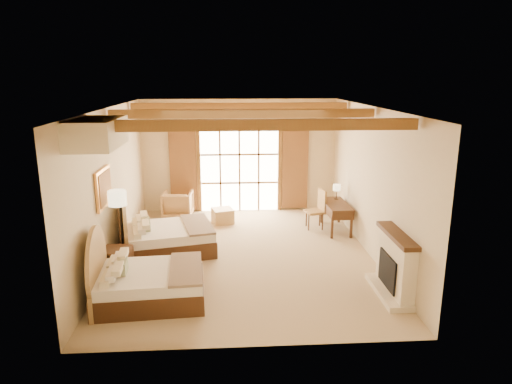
{
  "coord_description": "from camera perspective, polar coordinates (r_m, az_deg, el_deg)",
  "views": [
    {
      "loc": [
        -0.34,
        -9.36,
        3.84
      ],
      "look_at": [
        0.27,
        0.2,
        1.38
      ],
      "focal_mm": 32.0,
      "sensor_mm": 36.0,
      "label": 1
    }
  ],
  "objects": [
    {
      "name": "ceiling",
      "position": [
        9.39,
        -1.58,
        10.51
      ],
      "size": [
        7.0,
        7.0,
        0.0
      ],
      "primitive_type": "plane",
      "rotation": [
        3.14,
        0.0,
        0.0
      ],
      "color": "#AD7033",
      "rests_on": "ground"
    },
    {
      "name": "ceiling_beams",
      "position": [
        9.4,
        -1.58,
        9.78
      ],
      "size": [
        5.39,
        4.6,
        0.18
      ],
      "primitive_type": null,
      "color": "brown",
      "rests_on": "ceiling"
    },
    {
      "name": "bed_far",
      "position": [
        10.37,
        -11.65,
        -5.38
      ],
      "size": [
        2.22,
        1.84,
        1.26
      ],
      "rotation": [
        0.0,
        0.0,
        0.23
      ],
      "color": "#422314",
      "rests_on": "floor"
    },
    {
      "name": "ottoman",
      "position": [
        12.25,
        -4.19,
        -2.97
      ],
      "size": [
        0.64,
        0.64,
        0.38
      ],
      "primitive_type": "cube",
      "rotation": [
        0.0,
        0.0,
        0.26
      ],
      "color": "#A7844A",
      "rests_on": "floor"
    },
    {
      "name": "desk_chair",
      "position": [
        11.84,
        7.44,
        -3.05
      ],
      "size": [
        0.53,
        0.52,
        1.0
      ],
      "rotation": [
        0.0,
        0.0,
        0.21
      ],
      "color": "olive",
      "rests_on": "floor"
    },
    {
      "name": "bed_near",
      "position": [
        8.3,
        -14.06,
        -10.76
      ],
      "size": [
        1.94,
        1.52,
        1.22
      ],
      "rotation": [
        0.0,
        0.0,
        0.07
      ],
      "color": "#422314",
      "rests_on": "floor"
    },
    {
      "name": "fireplace",
      "position": [
        8.6,
        16.88,
        -9.02
      ],
      "size": [
        0.46,
        1.4,
        1.16
      ],
      "color": "beige",
      "rests_on": "ground"
    },
    {
      "name": "wall_back",
      "position": [
        13.06,
        -2.1,
        4.53
      ],
      "size": [
        5.5,
        0.0,
        5.5
      ],
      "primitive_type": "plane",
      "rotation": [
        1.57,
        0.0,
        0.0
      ],
      "color": "beige",
      "rests_on": "ground"
    },
    {
      "name": "nightstand",
      "position": [
        9.28,
        -17.0,
        -8.59
      ],
      "size": [
        0.58,
        0.58,
        0.62
      ],
      "primitive_type": "cube",
      "rotation": [
        0.0,
        0.0,
        -0.13
      ],
      "color": "#422314",
      "rests_on": "floor"
    },
    {
      "name": "canopy_valance",
      "position": [
        7.69,
        -19.29,
        6.98
      ],
      "size": [
        0.7,
        1.4,
        0.45
      ],
      "primitive_type": "cube",
      "color": "beige",
      "rests_on": "ceiling"
    },
    {
      "name": "wall_right",
      "position": [
        10.11,
        14.26,
        1.17
      ],
      "size": [
        0.0,
        7.0,
        7.0
      ],
      "primitive_type": "plane",
      "rotation": [
        1.57,
        0.0,
        -1.57
      ],
      "color": "beige",
      "rests_on": "ground"
    },
    {
      "name": "floor_lamp",
      "position": [
        9.31,
        -16.92,
        -1.34
      ],
      "size": [
        0.35,
        0.35,
        1.66
      ],
      "color": "#342314",
      "rests_on": "floor"
    },
    {
      "name": "wall_left",
      "position": [
        9.92,
        -17.6,
        0.69
      ],
      "size": [
        0.0,
        7.0,
        7.0
      ],
      "primitive_type": "plane",
      "rotation": [
        1.57,
        0.0,
        1.57
      ],
      "color": "beige",
      "rests_on": "ground"
    },
    {
      "name": "floor",
      "position": [
        10.12,
        -1.45,
        -7.88
      ],
      "size": [
        7.0,
        7.0,
        0.0
      ],
      "primitive_type": "plane",
      "color": "tan",
      "rests_on": "ground"
    },
    {
      "name": "desk",
      "position": [
        11.75,
        9.96,
        -2.93
      ],
      "size": [
        0.61,
        1.33,
        0.71
      ],
      "rotation": [
        0.0,
        0.0,
        0.03
      ],
      "color": "#422314",
      "rests_on": "floor"
    },
    {
      "name": "painting",
      "position": [
        9.17,
        -18.47,
        0.49
      ],
      "size": [
        0.06,
        0.95,
        0.75
      ],
      "color": "#F1A14A",
      "rests_on": "wall_left"
    },
    {
      "name": "french_doors",
      "position": [
        13.06,
        -2.08,
        2.97
      ],
      "size": [
        3.95,
        0.08,
        2.6
      ],
      "color": "white",
      "rests_on": "ground"
    },
    {
      "name": "armchair",
      "position": [
        12.8,
        -9.74,
        -1.54
      ],
      "size": [
        0.84,
        0.86,
        0.73
      ],
      "primitive_type": "imported",
      "rotation": [
        0.0,
        0.0,
        -3.21
      ],
      "color": "#B1834C",
      "rests_on": "floor"
    },
    {
      "name": "desk_lamp",
      "position": [
        11.98,
        10.06,
        0.48
      ],
      "size": [
        0.19,
        0.19,
        0.39
      ],
      "color": "#342314",
      "rests_on": "desk"
    }
  ]
}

